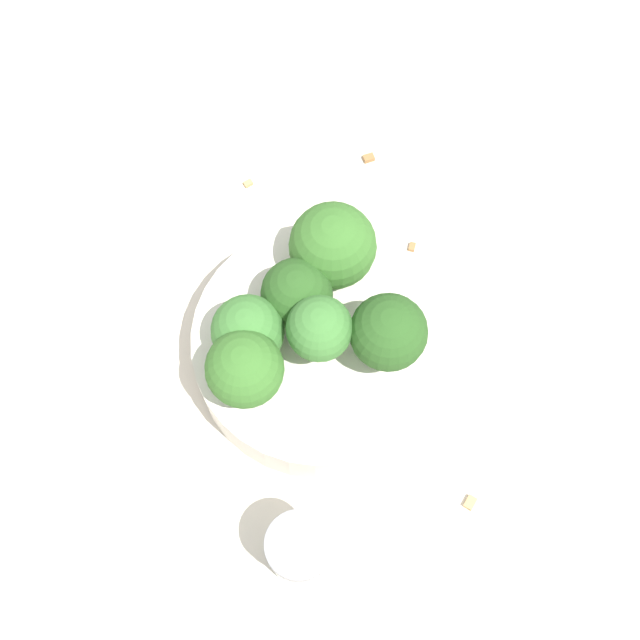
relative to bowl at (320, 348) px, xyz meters
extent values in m
plane|color=beige|center=(0.00, 0.00, -0.02)|extent=(3.00, 3.00, 0.00)
cylinder|color=silver|center=(0.00, 0.00, 0.00)|extent=(0.17, 0.17, 0.04)
cylinder|color=#7A9E5B|center=(-0.01, 0.00, 0.04)|extent=(0.02, 0.02, 0.03)
sphere|color=#3D7533|center=(-0.01, 0.00, 0.06)|extent=(0.04, 0.04, 0.04)
cylinder|color=#7A9E5B|center=(0.05, -0.01, 0.03)|extent=(0.02, 0.02, 0.02)
sphere|color=#386B28|center=(0.05, -0.01, 0.05)|extent=(0.06, 0.06, 0.06)
cylinder|color=#8EB770|center=(-0.01, 0.04, 0.03)|extent=(0.02, 0.02, 0.02)
sphere|color=#3D7533|center=(-0.01, 0.04, 0.05)|extent=(0.05, 0.05, 0.05)
cylinder|color=#7A9E5B|center=(-0.03, 0.04, 0.03)|extent=(0.02, 0.02, 0.03)
sphere|color=#386B28|center=(-0.03, 0.04, 0.05)|extent=(0.05, 0.05, 0.05)
cylinder|color=#8EB770|center=(-0.01, -0.04, 0.03)|extent=(0.01, 0.01, 0.03)
sphere|color=#28511E|center=(-0.01, -0.04, 0.06)|extent=(0.05, 0.05, 0.05)
cylinder|color=#7A9E5B|center=(0.02, 0.02, 0.03)|extent=(0.02, 0.02, 0.02)
sphere|color=#28511E|center=(0.02, 0.02, 0.05)|extent=(0.05, 0.05, 0.05)
cylinder|color=#B2B7BC|center=(-0.13, 0.01, 0.00)|extent=(0.04, 0.04, 0.04)
cylinder|color=gray|center=(-0.13, 0.01, 0.03)|extent=(0.04, 0.04, 0.01)
cube|color=olive|center=(0.16, -0.03, -0.02)|extent=(0.01, 0.01, 0.01)
cube|color=tan|center=(0.13, 0.06, -0.02)|extent=(0.01, 0.01, 0.01)
cube|color=olive|center=(0.09, -0.06, -0.02)|extent=(0.01, 0.01, 0.01)
cube|color=tan|center=(-0.10, -0.10, -0.02)|extent=(0.01, 0.01, 0.01)
camera|label=1|loc=(-0.20, -0.01, 0.56)|focal=50.00mm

